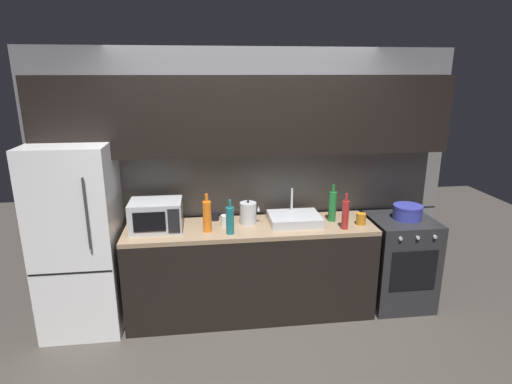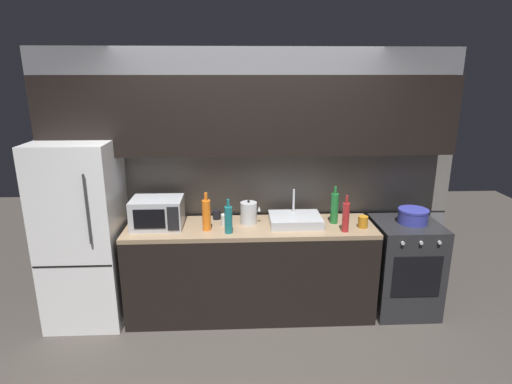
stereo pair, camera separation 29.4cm
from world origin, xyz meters
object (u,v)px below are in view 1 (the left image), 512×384
at_px(microwave, 156,215).
at_px(wine_bottle_orange, 207,216).
at_px(mug_amber, 361,219).
at_px(wine_bottle_red, 345,214).
at_px(mug_dark, 215,216).
at_px(kettle, 248,213).
at_px(cooking_pot, 407,212).
at_px(refrigerator, 79,239).
at_px(oven_range, 399,261).
at_px(wine_bottle_green, 332,206).
at_px(mug_clear, 225,221).
at_px(wine_bottle_teal, 230,220).

xyz_separation_m(microwave, wine_bottle_orange, (0.45, -0.11, 0.01)).
bearing_deg(mug_amber, microwave, 176.59).
bearing_deg(wine_bottle_red, mug_dark, 161.72).
height_order(kettle, cooking_pot, kettle).
bearing_deg(kettle, refrigerator, -177.35).
bearing_deg(oven_range, microwave, 179.52).
xyz_separation_m(refrigerator, wine_bottle_orange, (1.13, -0.09, 0.19)).
distance_m(oven_range, mug_amber, 0.69).
bearing_deg(wine_bottle_green, wine_bottle_red, -76.78).
bearing_deg(wine_bottle_red, wine_bottle_green, 103.22).
distance_m(wine_bottle_orange, mug_clear, 0.22).
height_order(microwave, wine_bottle_orange, wine_bottle_orange).
bearing_deg(oven_range, wine_bottle_teal, -174.36).
height_order(oven_range, microwave, microwave).
height_order(refrigerator, microwave, refrigerator).
relative_size(refrigerator, wine_bottle_red, 5.11).
xyz_separation_m(wine_bottle_teal, mug_amber, (1.23, 0.07, -0.07)).
xyz_separation_m(kettle, cooking_pot, (1.55, -0.07, -0.03)).
relative_size(wine_bottle_teal, wine_bottle_red, 0.93).
bearing_deg(microwave, mug_amber, -3.41).
distance_m(wine_bottle_teal, mug_dark, 0.40).
bearing_deg(wine_bottle_teal, cooking_pot, 5.55).
bearing_deg(cooking_pot, wine_bottle_orange, -177.35).
xyz_separation_m(wine_bottle_green, wine_bottle_red, (0.05, -0.22, -0.01)).
bearing_deg(kettle, microwave, -176.47).
bearing_deg(refrigerator, mug_clear, 1.09).
bearing_deg(oven_range, mug_dark, 173.65).
xyz_separation_m(microwave, wine_bottle_red, (1.69, -0.20, 0.00)).
height_order(microwave, kettle, microwave).
distance_m(mug_amber, mug_clear, 1.27).
bearing_deg(refrigerator, mug_amber, -2.09).
bearing_deg(wine_bottle_green, mug_amber, -28.72).
bearing_deg(microwave, oven_range, -0.48).
xyz_separation_m(kettle, wine_bottle_green, (0.80, -0.03, 0.05)).
bearing_deg(mug_amber, wine_bottle_red, -154.35).
bearing_deg(cooking_pot, wine_bottle_teal, -174.45).
bearing_deg(cooking_pot, mug_clear, 179.20).
bearing_deg(mug_dark, mug_clear, -64.60).
relative_size(refrigerator, wine_bottle_orange, 4.88).
xyz_separation_m(kettle, mug_dark, (-0.31, 0.13, -0.06)).
bearing_deg(microwave, cooking_pot, -0.44).
distance_m(microwave, mug_amber, 1.89).
relative_size(refrigerator, mug_amber, 15.88).
xyz_separation_m(wine_bottle_orange, mug_dark, (0.08, 0.29, -0.10)).
xyz_separation_m(microwave, kettle, (0.84, 0.05, -0.03)).
xyz_separation_m(wine_bottle_red, cooking_pot, (0.69, 0.18, -0.07)).
relative_size(oven_range, cooking_pot, 3.23).
bearing_deg(mug_clear, wine_bottle_teal, -79.03).
bearing_deg(mug_dark, wine_bottle_orange, -104.95).
distance_m(refrigerator, wine_bottle_orange, 1.15).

